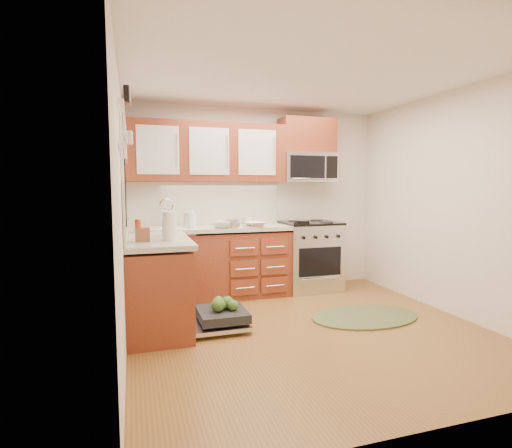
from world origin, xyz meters
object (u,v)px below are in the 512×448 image
object	(u,v)px
cutting_board	(253,226)
bowl_b	(223,225)
range	(310,256)
bowl_a	(255,224)
skillet	(301,222)
cup	(248,220)
upper_cabinets	(207,152)
microwave	(307,167)
rug	(365,316)
dishwasher	(218,319)
stock_pot	(232,223)
paper_towel_roll	(170,226)
sink	(168,238)

from	to	relation	value
cutting_board	bowl_b	distance (m)	0.39
range	bowl_a	size ratio (longest dim) A/B	3.59
skillet	cup	distance (m)	0.73
upper_cabinets	microwave	size ratio (longest dim) A/B	2.70
rug	skillet	xyz separation A→B (m)	(-0.28, 1.12, 0.96)
dishwasher	skillet	xyz separation A→B (m)	(1.34, 0.97, 0.87)
stock_pot	rug	bearing A→B (deg)	-41.00
paper_towel_roll	bowl_a	distance (m)	1.49
range	bowl_b	world-z (taller)	bowl_b
upper_cabinets	paper_towel_roll	size ratio (longest dim) A/B	7.35
paper_towel_roll	bowl_b	distance (m)	1.20
microwave	cutting_board	bearing A→B (deg)	-159.66
bowl_a	cup	size ratio (longest dim) A/B	2.15
sink	rug	distance (m)	2.50
microwave	bowl_a	xyz separation A→B (m)	(-0.85, -0.30, -0.74)
range	dishwasher	size ratio (longest dim) A/B	1.36
paper_towel_roll	bowl_a	world-z (taller)	paper_towel_roll
cup	dishwasher	bearing A→B (deg)	-117.78
microwave	bowl_b	xyz separation A→B (m)	(-1.28, -0.30, -0.73)
range	stock_pot	bearing A→B (deg)	-169.74
bowl_a	cutting_board	bearing A→B (deg)	-142.06
rug	stock_pot	xyz separation A→B (m)	(-1.23, 1.07, 0.97)
microwave	skillet	world-z (taller)	microwave
cutting_board	paper_towel_roll	bearing A→B (deg)	-140.76
microwave	cup	xyz separation A→B (m)	(-0.83, 0.10, -0.73)
skillet	cup	xyz separation A→B (m)	(-0.63, 0.38, 0.00)
upper_cabinets	bowl_b	world-z (taller)	upper_cabinets
microwave	paper_towel_roll	xyz separation A→B (m)	(-2.01, -1.24, -0.64)
bowl_a	bowl_b	size ratio (longest dim) A/B	1.01
microwave	dishwasher	size ratio (longest dim) A/B	1.09
dishwasher	bowl_a	bearing A→B (deg)	54.07
upper_cabinets	range	bearing A→B (deg)	-5.89
cup	skillet	bearing A→B (deg)	-31.24
upper_cabinets	range	xyz separation A→B (m)	(1.41, -0.15, -1.40)
range	upper_cabinets	bearing A→B (deg)	174.11
range	cutting_board	size ratio (longest dim) A/B	3.69
paper_towel_roll	cup	xyz separation A→B (m)	(1.18, 1.34, -0.09)
stock_pot	bowl_b	world-z (taller)	stock_pot
paper_towel_roll	bowl_b	bearing A→B (deg)	52.28
bowl_a	cup	distance (m)	0.40
microwave	rug	world-z (taller)	microwave
sink	paper_towel_roll	xyz separation A→B (m)	(-0.08, -1.11, 0.26)
dishwasher	cup	bearing A→B (deg)	62.22
dishwasher	cup	xyz separation A→B (m)	(0.71, 1.35, 0.87)
stock_pot	cup	xyz separation A→B (m)	(0.33, 0.43, -0.01)
skillet	bowl_b	bearing A→B (deg)	-178.92
cup	cutting_board	bearing A→B (deg)	-98.10
dishwasher	paper_towel_roll	world-z (taller)	paper_towel_roll
skillet	stock_pot	distance (m)	0.96
dishwasher	cutting_board	world-z (taller)	cutting_board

